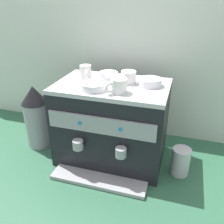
# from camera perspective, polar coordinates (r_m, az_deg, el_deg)

# --- Properties ---
(ground_plane) EXTENTS (4.00, 4.00, 0.00)m
(ground_plane) POSITION_cam_1_polar(r_m,az_deg,el_deg) (1.54, 0.00, -10.07)
(ground_plane) COLOR #28563D
(tiled_backsplash_wall) EXTENTS (2.80, 0.03, 0.92)m
(tiled_backsplash_wall) POSITION_cam_1_polar(r_m,az_deg,el_deg) (1.65, 3.78, 10.34)
(tiled_backsplash_wall) COLOR silver
(tiled_backsplash_wall) RESTS_ON ground_plane
(espresso_machine) EXTENTS (0.61, 0.50, 0.47)m
(espresso_machine) POSITION_cam_1_polar(r_m,az_deg,el_deg) (1.41, -0.05, -2.57)
(espresso_machine) COLOR black
(espresso_machine) RESTS_ON ground_plane
(ceramic_cup_0) EXTENTS (0.07, 0.10, 0.08)m
(ceramic_cup_0) POSITION_cam_1_polar(r_m,az_deg,el_deg) (1.39, -6.18, 9.19)
(ceramic_cup_0) COLOR white
(ceramic_cup_0) RESTS_ON espresso_machine
(ceramic_cup_1) EXTENTS (0.10, 0.10, 0.07)m
(ceramic_cup_1) POSITION_cam_1_polar(r_m,az_deg,el_deg) (1.19, 1.46, 6.15)
(ceramic_cup_1) COLOR white
(ceramic_cup_1) RESTS_ON espresso_machine
(ceramic_cup_2) EXTENTS (0.08, 0.11, 0.07)m
(ceramic_cup_2) POSITION_cam_1_polar(r_m,az_deg,el_deg) (1.32, 3.74, 8.09)
(ceramic_cup_2) COLOR white
(ceramic_cup_2) RESTS_ON espresso_machine
(ceramic_bowl_0) EXTENTS (0.12, 0.12, 0.04)m
(ceramic_bowl_0) POSITION_cam_1_polar(r_m,az_deg,el_deg) (1.30, 8.93, 6.89)
(ceramic_bowl_0) COLOR white
(ceramic_bowl_0) RESTS_ON espresso_machine
(ceramic_bowl_1) EXTENTS (0.13, 0.13, 0.04)m
(ceramic_bowl_1) POSITION_cam_1_polar(r_m,az_deg,el_deg) (1.24, -4.40, 6.00)
(ceramic_bowl_1) COLOR white
(ceramic_bowl_1) RESTS_ON espresso_machine
(ceramic_bowl_2) EXTENTS (0.11, 0.11, 0.03)m
(ceramic_bowl_2) POSITION_cam_1_polar(r_m,az_deg,el_deg) (1.42, -0.82, 8.68)
(ceramic_bowl_2) COLOR white
(ceramic_bowl_2) RESTS_ON espresso_machine
(coffee_grinder) EXTENTS (0.16, 0.16, 0.41)m
(coffee_grinder) POSITION_cam_1_polar(r_m,az_deg,el_deg) (1.61, -17.21, -0.91)
(coffee_grinder) COLOR #939399
(coffee_grinder) RESTS_ON ground_plane
(milk_pitcher) EXTENTS (0.10, 0.10, 0.16)m
(milk_pitcher) POSITION_cam_1_polar(r_m,az_deg,el_deg) (1.41, 15.72, -11.02)
(milk_pitcher) COLOR #B7B7BC
(milk_pitcher) RESTS_ON ground_plane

